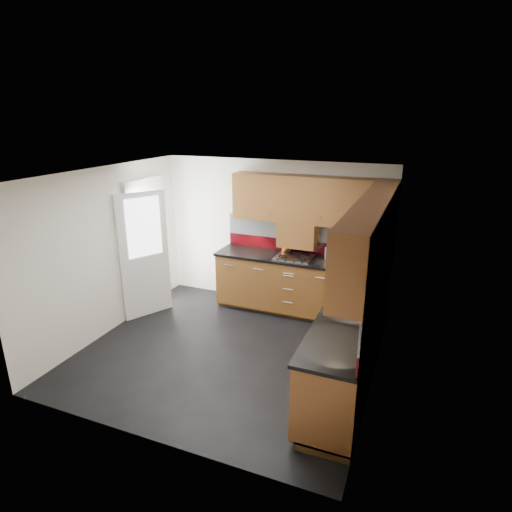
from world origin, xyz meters
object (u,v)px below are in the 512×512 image
at_px(gas_hob, 294,257).
at_px(food_processor, 366,268).
at_px(utensil_pot, 286,246).
at_px(toaster, 336,254).

relative_size(gas_hob, food_processor, 1.73).
relative_size(utensil_pot, food_processor, 1.46).
distance_m(utensil_pot, toaster, 0.83).
bearing_deg(gas_hob, utensil_pot, 132.11).
height_order(utensil_pot, toaster, utensil_pot).
relative_size(gas_hob, utensil_pot, 1.19).
relative_size(gas_hob, toaster, 1.75).
distance_m(gas_hob, toaster, 0.64).
xyz_separation_m(gas_hob, toaster, (0.62, 0.14, 0.08)).
height_order(utensil_pot, food_processor, utensil_pot).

